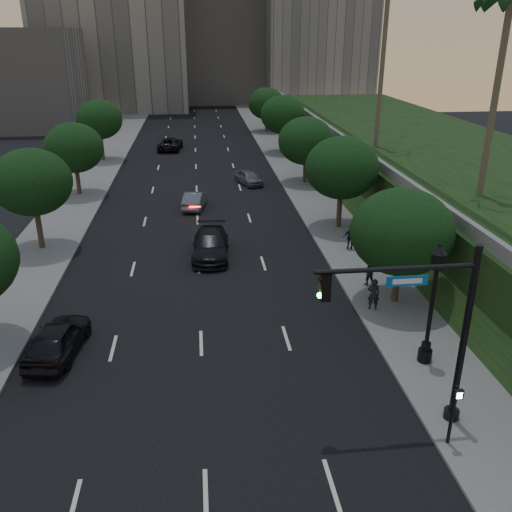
{
  "coord_description": "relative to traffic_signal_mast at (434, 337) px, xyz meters",
  "views": [
    {
      "loc": [
        0.18,
        -16.78,
        13.32
      ],
      "look_at": [
        2.74,
        6.63,
        3.6
      ],
      "focal_mm": 38.0,
      "sensor_mm": 36.0,
      "label": 1
    }
  ],
  "objects": [
    {
      "name": "pedestrian_b",
      "position": [
        1.45,
        11.53,
        -2.76
      ],
      "size": [
        0.76,
        0.6,
        1.52
      ],
      "primitive_type": "imported",
      "rotation": [
        0.0,
        0.0,
        3.11
      ],
      "color": "black",
      "rests_on": "sidewalk_right"
    },
    {
      "name": "tree_right_e",
      "position": [
        2.28,
        63.43,
        0.35
      ],
      "size": [
        5.2,
        5.2,
        6.24
      ],
      "color": "#38281C",
      "rests_on": "ground"
    },
    {
      "name": "sedan_mid_left",
      "position": [
        -8.19,
        27.59,
        -2.98
      ],
      "size": [
        2.17,
        4.39,
        1.38
      ],
      "primitive_type": "imported",
      "rotation": [
        0.0,
        0.0,
        2.97
      ],
      "color": "slate",
      "rests_on": "ground"
    },
    {
      "name": "ground",
      "position": [
        -8.02,
        1.43,
        -3.67
      ],
      "size": [
        160.0,
        160.0,
        0.0
      ],
      "primitive_type": "plane",
      "color": "black",
      "rests_on": "ground"
    },
    {
      "name": "office_block_filler",
      "position": [
        -34.02,
        71.43,
        3.33
      ],
      "size": [
        18.0,
        16.0,
        14.0
      ],
      "primitive_type": "cube",
      "color": "#9B968E",
      "rests_on": "ground"
    },
    {
      "name": "sedan_far_left",
      "position": [
        -11.04,
        51.96,
        -2.91
      ],
      "size": [
        3.13,
        5.72,
        1.52
      ],
      "primitive_type": "imported",
      "rotation": [
        0.0,
        0.0,
        3.03
      ],
      "color": "black",
      "rests_on": "ground"
    },
    {
      "name": "pedestrian_c",
      "position": [
        1.91,
        16.9,
        -2.69
      ],
      "size": [
        1.0,
        0.49,
        1.66
      ],
      "primitive_type": "imported",
      "rotation": [
        0.0,
        0.0,
        3.05
      ],
      "color": "black",
      "rests_on": "sidewalk_right"
    },
    {
      "name": "parapet_wall",
      "position": [
        5.48,
        29.43,
        0.68
      ],
      "size": [
        0.35,
        90.0,
        0.7
      ],
      "primitive_type": "cube",
      "color": "slate",
      "rests_on": "embankment"
    },
    {
      "name": "sedan_far_right",
      "position": [
        -3.07,
        34.59,
        -3.01
      ],
      "size": [
        2.79,
        4.21,
        1.33
      ],
      "primitive_type": "imported",
      "rotation": [
        0.0,
        0.0,
        0.34
      ],
      "color": "slate",
      "rests_on": "ground"
    },
    {
      "name": "embankment",
      "position": [
        13.98,
        29.43,
        -1.67
      ],
      "size": [
        18.0,
        90.0,
        4.0
      ],
      "primitive_type": "cube",
      "color": "black",
      "rests_on": "ground"
    },
    {
      "name": "tree_right_d",
      "position": [
        2.28,
        48.43,
        0.84
      ],
      "size": [
        5.2,
        5.2,
        6.74
      ],
      "color": "#38281C",
      "rests_on": "ground"
    },
    {
      "name": "pedestrian_a",
      "position": [
        0.81,
        8.61,
        -2.67
      ],
      "size": [
        0.69,
        0.52,
        1.7
      ],
      "primitive_type": "imported",
      "rotation": [
        0.0,
        0.0,
        2.93
      ],
      "color": "black",
      "rests_on": "sidewalk_right"
    },
    {
      "name": "tree_right_c",
      "position": [
        2.28,
        34.43,
        0.35
      ],
      "size": [
        5.2,
        5.2,
        6.24
      ],
      "color": "#38281C",
      "rests_on": "ground"
    },
    {
      "name": "sidewalk_right",
      "position": [
        2.23,
        31.43,
        -3.6
      ],
      "size": [
        4.5,
        140.0,
        0.15
      ],
      "primitive_type": "cube",
      "color": "slate",
      "rests_on": "ground"
    },
    {
      "name": "office_block_left",
      "position": [
        -22.02,
        93.43,
        12.33
      ],
      "size": [
        26.0,
        20.0,
        32.0
      ],
      "primitive_type": "cube",
      "color": "gray",
      "rests_on": "ground"
    },
    {
      "name": "office_block_mid",
      "position": [
        -2.02,
        103.43,
        9.33
      ],
      "size": [
        22.0,
        18.0,
        26.0
      ],
      "primitive_type": "cube",
      "color": "#9B968E",
      "rests_on": "ground"
    },
    {
      "name": "sedan_near_right",
      "position": [
        -7.23,
        17.0,
        -2.87
      ],
      "size": [
        2.59,
        5.67,
        1.61
      ],
      "primitive_type": "imported",
      "rotation": [
        0.0,
        0.0,
        -0.06
      ],
      "color": "black",
      "rests_on": "ground"
    },
    {
      "name": "road_surface",
      "position": [
        -8.02,
        31.43,
        -3.66
      ],
      "size": [
        16.0,
        140.0,
        0.02
      ],
      "primitive_type": "cube",
      "color": "black",
      "rests_on": "ground"
    },
    {
      "name": "sedan_near_left",
      "position": [
        -14.35,
        6.23,
        -2.88
      ],
      "size": [
        2.45,
        4.86,
        1.59
      ],
      "primitive_type": "imported",
      "rotation": [
        0.0,
        0.0,
        3.01
      ],
      "color": "black",
      "rests_on": "ground"
    },
    {
      "name": "tree_left_b",
      "position": [
        -18.32,
        19.43,
        0.9
      ],
      "size": [
        5.0,
        5.0,
        6.71
      ],
      "color": "#38281C",
      "rests_on": "ground"
    },
    {
      "name": "tree_right_a",
      "position": [
        2.28,
        9.43,
        0.35
      ],
      "size": [
        5.2,
        5.2,
        6.24
      ],
      "color": "#38281C",
      "rests_on": "ground"
    },
    {
      "name": "street_lamp",
      "position": [
        1.59,
        3.73,
        -1.04
      ],
      "size": [
        0.64,
        0.64,
        5.62
      ],
      "color": "black",
      "rests_on": "ground"
    },
    {
      "name": "sidewalk_left",
      "position": [
        -18.27,
        31.43,
        -3.6
      ],
      "size": [
        4.5,
        140.0,
        0.15
      ],
      "primitive_type": "cube",
      "color": "slate",
      "rests_on": "ground"
    },
    {
      "name": "tree_left_d",
      "position": [
        -18.32,
        46.43,
        0.9
      ],
      "size": [
        5.0,
        5.0,
        6.71
      ],
      "color": "#38281C",
      "rests_on": "ground"
    },
    {
      "name": "tree_left_c",
      "position": [
        -18.32,
        32.43,
        0.53
      ],
      "size": [
        5.0,
        5.0,
        6.34
      ],
      "color": "#38281C",
      "rests_on": "ground"
    },
    {
      "name": "tree_right_b",
      "position": [
        2.28,
        21.43,
        0.84
      ],
      "size": [
        5.2,
        5.2,
        6.74
      ],
      "color": "#38281C",
      "rests_on": "ground"
    },
    {
      "name": "pedestrian_signal",
      "position": [
        0.4,
        -1.3,
        -2.11
      ],
      "size": [
        0.3,
        0.33,
        2.5
      ],
      "color": "black",
      "rests_on": "ground"
    },
    {
      "name": "traffic_signal_mast",
      "position": [
        0.0,
        0.0,
        0.0
      ],
      "size": [
        5.68,
        0.56,
        7.0
      ],
      "color": "black",
      "rests_on": "ground"
    },
    {
      "name": "office_block_right",
      "position": [
        15.98,
        97.43,
        14.33
      ],
      "size": [
        20.0,
        22.0,
        36.0
      ],
      "primitive_type": "cube",
      "color": "gray",
      "rests_on": "ground"
    }
  ]
}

